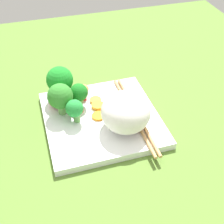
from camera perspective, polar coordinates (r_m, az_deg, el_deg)
ground_plane at (r=65.82cm, az=-1.92°, el=-2.45°), size 110.00×110.00×2.00cm
square_plate at (r=64.62cm, az=-1.95°, el=-1.31°), size 23.46×23.46×1.54cm
rice_mound at (r=59.18cm, az=2.56°, el=-0.03°), size 10.04×10.26×7.77cm
broccoli_floret_0 at (r=61.08cm, az=-6.90°, el=0.41°), size 3.57×3.57×5.27cm
broccoli_floret_1 at (r=65.11cm, az=-6.15°, el=3.52°), size 3.86×3.86×5.55cm
broccoli_floret_2 at (r=62.92cm, az=-9.57°, el=2.78°), size 5.25×5.25×7.19cm
broccoli_floret_3 at (r=66.71cm, az=-9.65°, el=5.83°), size 5.74×5.74×7.95cm
carrot_slice_0 at (r=63.92cm, az=-2.54°, el=-0.69°), size 3.92×3.92×0.46cm
carrot_slice_1 at (r=66.88cm, az=-8.37°, el=1.07°), size 3.38×3.38×0.51cm
carrot_slice_2 at (r=67.77cm, az=-3.10°, el=2.17°), size 3.55×3.55×0.59cm
carrot_slice_3 at (r=65.66cm, az=-6.51°, el=0.35°), size 3.14×3.14×0.43cm
carrot_slice_4 at (r=70.32cm, az=-7.27°, el=3.59°), size 3.54×3.54×0.76cm
carrot_slice_5 at (r=66.14cm, az=-2.68°, el=1.16°), size 3.71×3.71×0.77cm
pepper_chunk_0 at (r=68.29cm, az=-5.76°, el=2.96°), size 2.15×1.85×1.74cm
chicken_piece_0 at (r=70.04cm, az=-5.33°, el=4.23°), size 3.47×3.61×2.01cm
chicken_piece_1 at (r=66.95cm, az=-10.08°, el=1.81°), size 4.71×4.23×2.17cm
chopstick_pair at (r=64.32cm, az=4.25°, el=-0.34°), size 1.81×24.84×0.68cm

